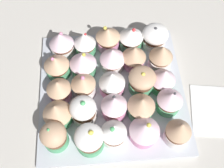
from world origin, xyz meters
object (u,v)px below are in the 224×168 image
at_px(cupcake_4, 179,131).
at_px(cupcake_19, 161,56).
at_px(cupcake_2, 114,132).
at_px(cupcake_18, 134,56).
at_px(cupcake_13, 142,80).
at_px(cupcake_9, 170,101).
at_px(cupcake_16, 83,63).
at_px(cupcake_14, 163,80).
at_px(cupcake_15, 57,65).
at_px(cupcake_8, 141,106).
at_px(cupcake_21, 85,43).
at_px(cupcake_0, 54,136).
at_px(cupcake_7, 115,105).
at_px(cupcake_22, 107,38).
at_px(cupcake_11, 84,85).
at_px(cupcake_1, 89,139).
at_px(cupcake_12, 111,81).
at_px(cupcake_3, 145,130).
at_px(cupcake_17, 112,58).
at_px(cupcake_10, 59,89).
at_px(cupcake_20, 62,43).
at_px(cupcake_6, 83,110).
at_px(napkin, 216,110).
at_px(baking_tray, 112,91).
at_px(cupcake_23, 131,38).
at_px(cupcake_5, 57,113).
at_px(cupcake_24, 155,37).

distance_m(cupcake_4, cupcake_19, 0.20).
height_order(cupcake_2, cupcake_18, cupcake_2).
bearing_deg(cupcake_13, cupcake_2, -121.78).
height_order(cupcake_2, cupcake_4, cupcake_4).
distance_m(cupcake_9, cupcake_16, 0.23).
relative_size(cupcake_14, cupcake_15, 1.06).
bearing_deg(cupcake_8, cupcake_21, 122.30).
relative_size(cupcake_0, cupcake_7, 0.92).
bearing_deg(cupcake_22, cupcake_15, -150.64).
relative_size(cupcake_11, cupcake_22, 0.98).
distance_m(cupcake_1, cupcake_15, 0.21).
height_order(cupcake_9, cupcake_15, cupcake_9).
xyz_separation_m(cupcake_9, cupcake_12, (-0.13, 0.06, 0.00)).
bearing_deg(cupcake_1, cupcake_3, 4.44).
bearing_deg(cupcake_7, cupcake_4, -28.88).
bearing_deg(cupcake_0, cupcake_8, 15.24).
xyz_separation_m(cupcake_13, cupcake_17, (-0.06, 0.07, 0.00)).
distance_m(cupcake_1, cupcake_4, 0.19).
xyz_separation_m(cupcake_0, cupcake_9, (0.26, 0.06, 0.00)).
distance_m(cupcake_0, cupcake_10, 0.11).
distance_m(cupcake_20, cupcake_22, 0.12).
distance_m(cupcake_13, cupcake_22, 0.15).
bearing_deg(cupcake_18, cupcake_6, -133.75).
bearing_deg(cupcake_16, napkin, -22.37).
distance_m(cupcake_4, cupcake_15, 0.33).
bearing_deg(cupcake_13, baking_tray, -178.26).
bearing_deg(cupcake_7, cupcake_23, 72.91).
relative_size(cupcake_13, cupcake_18, 0.97).
relative_size(cupcake_4, cupcake_8, 1.08).
distance_m(cupcake_18, cupcake_23, 0.06).
distance_m(cupcake_0, cupcake_23, 0.32).
distance_m(baking_tray, cupcake_2, 0.13).
bearing_deg(cupcake_0, cupcake_5, 83.44).
relative_size(cupcake_8, cupcake_24, 1.09).
relative_size(cupcake_12, cupcake_21, 1.01).
relative_size(cupcake_19, cupcake_24, 1.14).
height_order(cupcake_14, cupcake_23, same).
relative_size(cupcake_5, cupcake_17, 1.04).
relative_size(cupcake_15, cupcake_24, 0.99).
relative_size(cupcake_0, cupcake_4, 0.89).
bearing_deg(cupcake_0, cupcake_23, 52.34).
bearing_deg(cupcake_15, cupcake_18, 2.97).
bearing_deg(cupcake_0, cupcake_12, 43.21).
bearing_deg(cupcake_7, cupcake_11, 139.18).
xyz_separation_m(cupcake_18, napkin, (0.19, -0.14, -0.05)).
bearing_deg(cupcake_6, cupcake_17, 60.48).
xyz_separation_m(cupcake_1, cupcake_15, (-0.07, 0.19, -0.00)).
bearing_deg(cupcake_15, cupcake_5, -88.10).
distance_m(cupcake_11, cupcake_15, 0.09).
bearing_deg(cupcake_19, cupcake_14, -94.33).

